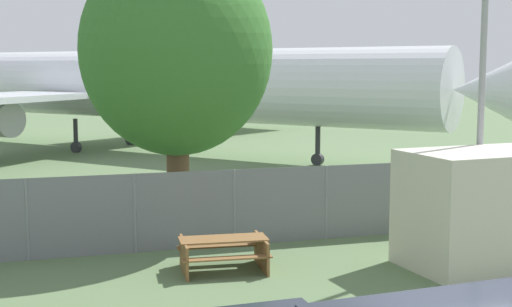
{
  "coord_description": "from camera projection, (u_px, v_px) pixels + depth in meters",
  "views": [
    {
      "loc": [
        -4.59,
        -6.63,
        4.6
      ],
      "look_at": [
        1.47,
        13.83,
        2.0
      ],
      "focal_mm": 50.0,
      "sensor_mm": 36.0,
      "label": 1
    }
  ],
  "objects": [
    {
      "name": "tree_near_hangar",
      "position": [
        176.0,
        51.0,
        19.28
      ],
      "size": [
        5.22,
        5.22,
        7.93
      ],
      "color": "brown",
      "rests_on": "ground"
    },
    {
      "name": "portable_cabin",
      "position": [
        486.0,
        208.0,
        16.47
      ],
      "size": [
        3.98,
        2.64,
        2.69
      ],
      "rotation": [
        0.0,
        0.0,
        0.1
      ],
      "color": "beige",
      "rests_on": "ground"
    },
    {
      "name": "perimeter_fence",
      "position": [
        234.0,
        208.0,
        18.34
      ],
      "size": [
        56.07,
        0.07,
        1.99
      ],
      "color": "gray",
      "rests_on": "ground"
    },
    {
      "name": "light_mast",
      "position": [
        484.0,
        29.0,
        17.33
      ],
      "size": [
        0.44,
        0.44,
        9.21
      ],
      "color": "#99999E",
      "rests_on": "ground"
    },
    {
      "name": "picnic_bench_near_cabin",
      "position": [
        223.0,
        250.0,
        16.1
      ],
      "size": [
        2.09,
        1.55,
        0.76
      ],
      "rotation": [
        0.0,
        0.0,
        -0.08
      ],
      "color": "brown",
      "rests_on": "ground"
    },
    {
      "name": "airplane",
      "position": [
        121.0,
        85.0,
        39.32
      ],
      "size": [
        32.27,
        34.99,
        10.99
      ],
      "rotation": [
        0.0,
        0.0,
        -0.83
      ],
      "color": "silver",
      "rests_on": "ground"
    }
  ]
}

